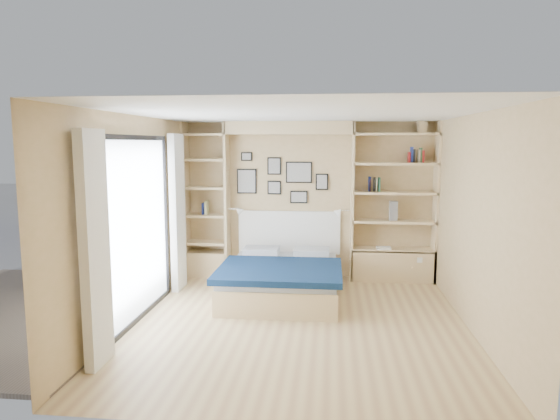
# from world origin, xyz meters

# --- Properties ---
(ground) EXTENTS (4.50, 4.50, 0.00)m
(ground) POSITION_xyz_m (0.00, 0.00, 0.00)
(ground) COLOR tan
(ground) RESTS_ON ground
(room_shell) EXTENTS (4.50, 4.50, 4.50)m
(room_shell) POSITION_xyz_m (-0.39, 1.52, 1.08)
(room_shell) COLOR tan
(room_shell) RESTS_ON ground
(bed) EXTENTS (1.66, 2.20, 1.07)m
(bed) POSITION_xyz_m (-0.31, 1.07, 0.27)
(bed) COLOR beige
(bed) RESTS_ON ground
(photo_gallery) EXTENTS (1.48, 0.02, 0.82)m
(photo_gallery) POSITION_xyz_m (-0.45, 2.22, 1.60)
(photo_gallery) COLOR black
(photo_gallery) RESTS_ON ground
(reading_lamps) EXTENTS (1.92, 0.12, 0.15)m
(reading_lamps) POSITION_xyz_m (-0.30, 2.00, 1.10)
(reading_lamps) COLOR silver
(reading_lamps) RESTS_ON ground
(shelf_decor) EXTENTS (3.54, 0.23, 2.03)m
(shelf_decor) POSITION_xyz_m (1.21, 2.07, 1.71)
(shelf_decor) COLOR #B0412A
(shelf_decor) RESTS_ON ground
(deck) EXTENTS (3.20, 4.00, 0.05)m
(deck) POSITION_xyz_m (-3.60, 0.00, 0.00)
(deck) COLOR #6D5E50
(deck) RESTS_ON ground
(deck_chair) EXTENTS (0.77, 0.93, 0.81)m
(deck_chair) POSITION_xyz_m (-3.60, 1.21, 0.39)
(deck_chair) COLOR tan
(deck_chair) RESTS_ON ground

